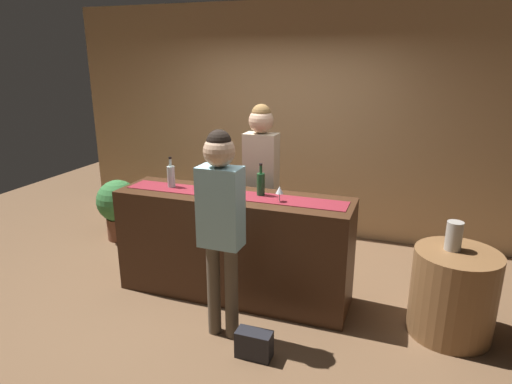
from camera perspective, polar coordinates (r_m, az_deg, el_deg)
The scene contains 14 objects.
ground_plane at distance 4.51m, azimuth -2.79°, elevation -12.81°, with size 10.00×10.00×0.00m, color brown.
back_wall at distance 5.77m, azimuth 4.28°, elevation 9.08°, with size 6.00×0.12×2.90m, color tan.
bar_counter at distance 4.28m, azimuth -2.88°, elevation -6.88°, with size 2.23×0.60×1.02m, color #3D2314.
counter_runner_cloth at distance 4.10m, azimuth -2.99°, elevation -0.31°, with size 2.12×0.28×0.01m, color maroon.
wine_bottle_green at distance 4.04m, azimuth 0.62°, elevation 1.08°, with size 0.07×0.07×0.30m.
wine_bottle_clear at distance 4.38m, azimuth -10.87°, elevation 2.02°, with size 0.07×0.07×0.30m.
wine_glass_near_customer at distance 3.87m, azimuth 3.05°, elevation 0.19°, with size 0.07×0.07×0.14m.
wine_glass_mid_counter at distance 4.10m, azimuth -4.48°, elevation 1.17°, with size 0.07×0.07×0.14m.
bartender at distance 4.57m, azimuth 0.65°, elevation 2.88°, with size 0.34×0.25×1.80m.
customer_sipping at distance 3.45m, azimuth -4.57°, elevation -2.80°, with size 0.34×0.24×1.73m.
round_side_table at distance 4.10m, azimuth 24.00°, elevation -11.81°, with size 0.68×0.68×0.74m, color brown.
vase_on_side_table at distance 3.93m, azimuth 24.11°, elevation -5.18°, with size 0.13×0.13×0.24m, color #A8A399.
potted_plant_tall at distance 5.85m, azimuth -17.29°, elevation -1.66°, with size 0.53×0.53×0.77m.
handbag at distance 3.63m, azimuth -0.25°, elevation -18.99°, with size 0.28×0.14×0.22m, color black.
Camera 1 is at (1.51, -3.61, 2.25)m, focal length 31.10 mm.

